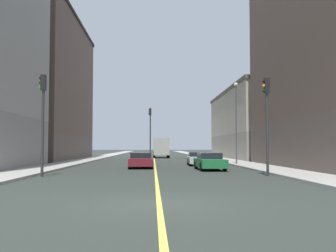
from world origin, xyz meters
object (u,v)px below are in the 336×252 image
at_px(traffic_light_median_far, 150,127).
at_px(traffic_light_left_near, 267,112).
at_px(street_lamp_left_near, 236,115).
at_px(box_truck, 161,147).
at_px(car_silver, 198,159).
at_px(building_right_midblock, 37,89).
at_px(car_maroon, 141,160).
at_px(car_green, 210,162).
at_px(traffic_light_right_near, 43,110).
at_px(building_left_mid, 262,125).

bearing_deg(traffic_light_median_far, traffic_light_left_near, -76.12).
relative_size(street_lamp_left_near, box_truck, 1.09).
bearing_deg(car_silver, traffic_light_median_far, 106.11).
distance_m(building_right_midblock, car_maroon, 25.99).
relative_size(building_right_midblock, car_maroon, 5.63).
xyz_separation_m(traffic_light_left_near, street_lamp_left_near, (1.02, 13.46, 0.94)).
bearing_deg(car_maroon, traffic_light_median_far, 88.27).
height_order(traffic_light_median_far, car_maroon, traffic_light_median_far).
height_order(traffic_light_median_far, box_truck, traffic_light_median_far).
xyz_separation_m(building_right_midblock, car_green, (19.31, -22.93, -8.58)).
height_order(street_lamp_left_near, car_maroon, street_lamp_left_near).
xyz_separation_m(traffic_light_median_far, car_silver, (4.48, -15.52, -3.69)).
distance_m(street_lamp_left_near, car_silver, 5.47).
distance_m(building_right_midblock, traffic_light_right_near, 30.75).
bearing_deg(traffic_light_left_near, car_green, 112.74).
bearing_deg(traffic_light_left_near, car_silver, 101.18).
xyz_separation_m(car_silver, box_truck, (-2.85, 25.34, 0.99)).
bearing_deg(building_left_mid, car_silver, -120.46).
relative_size(traffic_light_right_near, car_green, 1.27).
xyz_separation_m(traffic_light_right_near, car_maroon, (5.44, 8.96, -3.20)).
bearing_deg(street_lamp_left_near, car_silver, -175.07).
height_order(building_left_mid, traffic_light_left_near, building_left_mid).
bearing_deg(traffic_light_right_near, traffic_light_left_near, 0.00).
distance_m(traffic_light_right_near, car_maroon, 10.96).
bearing_deg(street_lamp_left_near, traffic_light_median_far, 118.04).
bearing_deg(car_green, traffic_light_left_near, -67.26).
bearing_deg(car_silver, traffic_light_left_near, -78.82).
height_order(car_maroon, box_truck, box_truck).
height_order(traffic_light_left_near, traffic_light_right_near, traffic_light_right_near).
bearing_deg(street_lamp_left_near, car_green, -115.65).
distance_m(traffic_light_right_near, car_silver, 17.14).
xyz_separation_m(building_left_mid, building_right_midblock, (-30.61, -3.48, 4.40)).
bearing_deg(street_lamp_left_near, building_left_mid, 67.83).
xyz_separation_m(traffic_light_median_far, car_green, (4.54, -22.61, -3.68)).
bearing_deg(building_left_mid, traffic_light_right_near, -123.97).
relative_size(car_silver, box_truck, 0.59).
relative_size(traffic_light_median_far, car_green, 1.45).
xyz_separation_m(street_lamp_left_near, box_truck, (-6.46, 25.03, -3.10)).
distance_m(building_left_mid, traffic_light_right_near, 39.16).
xyz_separation_m(building_right_midblock, traffic_light_left_near, (21.84, -28.99, -5.44)).
relative_size(building_left_mid, car_green, 5.64).
bearing_deg(traffic_light_right_near, car_silver, 51.35).
bearing_deg(traffic_light_left_near, traffic_light_median_far, 103.88).
xyz_separation_m(traffic_light_left_near, box_truck, (-5.45, 38.49, -2.16)).
height_order(building_right_midblock, car_maroon, building_right_midblock).
xyz_separation_m(street_lamp_left_near, car_maroon, (-8.69, -4.50, -4.07)).
bearing_deg(car_green, building_right_midblock, 130.09).
bearing_deg(traffic_light_right_near, building_right_midblock, 106.76).
height_order(traffic_light_left_near, box_truck, traffic_light_left_near).
relative_size(building_left_mid, street_lamp_left_near, 3.46).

